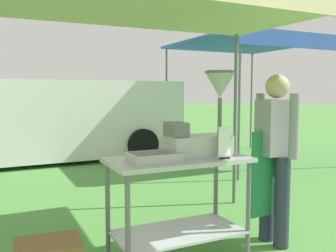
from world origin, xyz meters
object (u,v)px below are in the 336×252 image
object	(u,v)px
donut_tray	(154,159)
donut_cart	(178,187)
neighbour_tent	(249,46)
menu_sign	(224,145)
vendor	(275,150)
stall_canopy	(173,8)
donut_fryer	(204,124)
van_white	(55,119)

from	to	relation	value
donut_tray	donut_cart	bearing A→B (deg)	13.96
donut_tray	neighbour_tent	world-z (taller)	neighbour_tent
menu_sign	vendor	world-z (taller)	vendor
stall_canopy	menu_sign	world-z (taller)	stall_canopy
donut_cart	donut_fryer	xyz separation A→B (m)	(0.25, 0.00, 0.52)
vendor	neighbour_tent	distance (m)	4.61
donut_cart	vendor	xyz separation A→B (m)	(0.99, -0.07, 0.26)
donut_cart	menu_sign	bearing A→B (deg)	-31.61
vendor	neighbour_tent	xyz separation A→B (m)	(2.47, 3.59, 1.50)
donut_tray	neighbour_tent	xyz separation A→B (m)	(3.71, 3.58, 1.48)
neighbour_tent	donut_cart	bearing A→B (deg)	-134.48
van_white	neighbour_tent	size ratio (longest dim) A/B	1.81
van_white	neighbour_tent	xyz separation A→B (m)	(3.62, -1.96, 1.52)
stall_canopy	van_white	size ratio (longest dim) A/B	0.57
donut_fryer	vendor	world-z (taller)	donut_fryer
menu_sign	neighbour_tent	distance (m)	5.06
stall_canopy	donut_fryer	distance (m)	1.01
donut_fryer	van_white	xyz separation A→B (m)	(-0.41, 5.48, -0.29)
vendor	donut_fryer	bearing A→B (deg)	174.76
stall_canopy	vendor	bearing A→B (deg)	-9.44
van_white	neighbour_tent	world-z (taller)	neighbour_tent
neighbour_tent	donut_fryer	bearing A→B (deg)	-132.39
van_white	neighbour_tent	bearing A→B (deg)	-28.40
neighbour_tent	vendor	bearing A→B (deg)	-124.54
stall_canopy	donut_fryer	size ratio (longest dim) A/B	4.15
stall_canopy	neighbour_tent	distance (m)	4.87
stall_canopy	menu_sign	xyz separation A→B (m)	(0.33, -0.30, -1.13)
menu_sign	stall_canopy	bearing A→B (deg)	137.50
stall_canopy	neighbour_tent	xyz separation A→B (m)	(3.46, 3.42, 0.26)
donut_tray	van_white	world-z (taller)	van_white
donut_fryer	vendor	distance (m)	0.79
donut_fryer	neighbour_tent	world-z (taller)	neighbour_tent
van_white	donut_cart	bearing A→B (deg)	-88.31
stall_canopy	vendor	distance (m)	1.59
donut_cart	donut_tray	distance (m)	0.37
vendor	van_white	size ratio (longest dim) A/B	0.30
stall_canopy	donut_fryer	world-z (taller)	stall_canopy
donut_tray	donut_fryer	world-z (taller)	donut_fryer
van_white	neighbour_tent	distance (m)	4.39
donut_cart	neighbour_tent	bearing A→B (deg)	45.52
van_white	menu_sign	bearing A→B (deg)	-85.09
donut_cart	neighbour_tent	size ratio (longest dim) A/B	0.40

